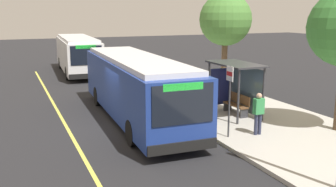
{
  "coord_description": "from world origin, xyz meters",
  "views": [
    {
      "loc": [
        15.76,
        -4.39,
        4.93
      ],
      "look_at": [
        1.62,
        1.62,
        1.65
      ],
      "focal_mm": 40.93,
      "sensor_mm": 36.0,
      "label": 1
    }
  ],
  "objects_px": {
    "transit_bus_main": "(136,85)",
    "pedestrian_commuter": "(258,111)",
    "waiting_bench": "(237,104)",
    "route_sign_post": "(230,92)",
    "transit_bus_second": "(78,53)"
  },
  "relations": [
    {
      "from": "transit_bus_second",
      "to": "route_sign_post",
      "type": "xyz_separation_m",
      "value": [
        19.39,
        2.34,
        0.34
      ]
    },
    {
      "from": "transit_bus_main",
      "to": "transit_bus_second",
      "type": "distance_m",
      "value": 15.09
    },
    {
      "from": "waiting_bench",
      "to": "pedestrian_commuter",
      "type": "bearing_deg",
      "value": -18.02
    },
    {
      "from": "transit_bus_main",
      "to": "pedestrian_commuter",
      "type": "distance_m",
      "value": 5.77
    },
    {
      "from": "transit_bus_main",
      "to": "transit_bus_second",
      "type": "bearing_deg",
      "value": 179.98
    },
    {
      "from": "transit_bus_main",
      "to": "waiting_bench",
      "type": "xyz_separation_m",
      "value": [
        1.5,
        4.55,
        -0.98
      ]
    },
    {
      "from": "transit_bus_second",
      "to": "route_sign_post",
      "type": "relative_size",
      "value": 3.69
    },
    {
      "from": "transit_bus_second",
      "to": "pedestrian_commuter",
      "type": "xyz_separation_m",
      "value": [
        19.59,
        3.57,
        -0.5
      ]
    },
    {
      "from": "transit_bus_main",
      "to": "pedestrian_commuter",
      "type": "xyz_separation_m",
      "value": [
        4.5,
        3.58,
        -0.5
      ]
    },
    {
      "from": "waiting_bench",
      "to": "route_sign_post",
      "type": "distance_m",
      "value": 3.8
    },
    {
      "from": "transit_bus_second",
      "to": "pedestrian_commuter",
      "type": "distance_m",
      "value": 19.92
    },
    {
      "from": "route_sign_post",
      "to": "transit_bus_second",
      "type": "bearing_deg",
      "value": -173.12
    },
    {
      "from": "transit_bus_main",
      "to": "pedestrian_commuter",
      "type": "bearing_deg",
      "value": 38.51
    },
    {
      "from": "pedestrian_commuter",
      "to": "waiting_bench",
      "type": "bearing_deg",
      "value": 161.98
    },
    {
      "from": "waiting_bench",
      "to": "route_sign_post",
      "type": "relative_size",
      "value": 0.57
    }
  ]
}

